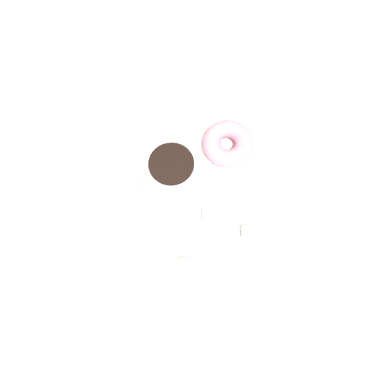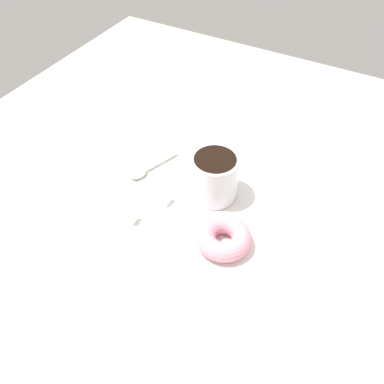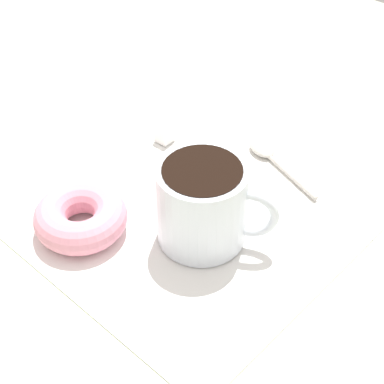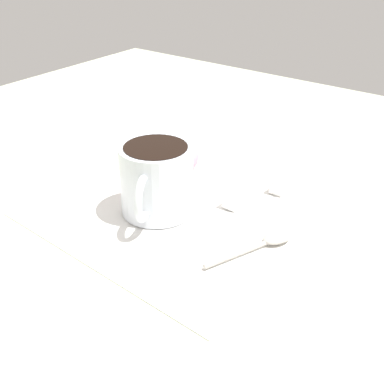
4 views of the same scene
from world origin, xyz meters
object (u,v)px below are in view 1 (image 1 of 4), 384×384
(donut, at_px, (228,144))
(sugar_cube, at_px, (247,232))
(coffee_cup, at_px, (172,171))
(spoon, at_px, (180,260))
(sugar_cube_extra, at_px, (208,216))

(donut, distance_m, sugar_cube, 0.17)
(coffee_cup, height_order, donut, coffee_cup)
(donut, bearing_deg, coffee_cup, -147.08)
(spoon, bearing_deg, sugar_cube, 23.26)
(donut, relative_size, spoon, 0.82)
(donut, bearing_deg, sugar_cube, -79.20)
(coffee_cup, xyz_separation_m, sugar_cube_extra, (0.06, -0.07, -0.03))
(sugar_cube, bearing_deg, sugar_cube_extra, 157.94)
(coffee_cup, xyz_separation_m, sugar_cube, (0.13, -0.10, -0.04))
(donut, height_order, sugar_cube_extra, donut)
(donut, relative_size, sugar_cube, 5.18)
(coffee_cup, bearing_deg, spoon, -83.34)
(sugar_cube, distance_m, sugar_cube_extra, 0.07)
(sugar_cube_extra, bearing_deg, sugar_cube, -22.06)
(spoon, bearing_deg, coffee_cup, 96.66)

